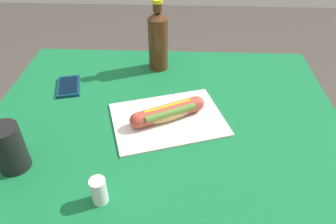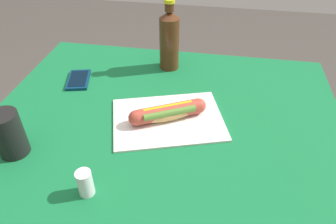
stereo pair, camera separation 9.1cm
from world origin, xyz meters
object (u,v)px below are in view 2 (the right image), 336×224
Objects in this scene: cell_phone at (79,80)px; salt_shaker at (85,183)px; soda_bottle at (169,39)px; hot_dog at (168,112)px; drinking_cup at (9,134)px.

cell_phone is 0.49m from salt_shaker.
soda_bottle is 0.60m from salt_shaker.
hot_dog is 1.71× the size of drinking_cup.
hot_dog is 3.17× the size of salt_shaker.
salt_shaker is (0.14, 0.29, 0.00)m from hot_dog.
cell_phone is at bearing -24.69° from hot_dog.
hot_dog reaches higher than cell_phone.
salt_shaker is (-0.23, 0.09, -0.03)m from drinking_cup.
soda_bottle is at bearing -80.99° from hot_dog.
hot_dog is 0.84× the size of soda_bottle.
salt_shaker reaches higher than hot_dog.
drinking_cup is at bearing 57.14° from soda_bottle.
drinking_cup reaches higher than cell_phone.
drinking_cup is at bearing 85.21° from cell_phone.
drinking_cup is (0.03, 0.35, 0.06)m from cell_phone.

